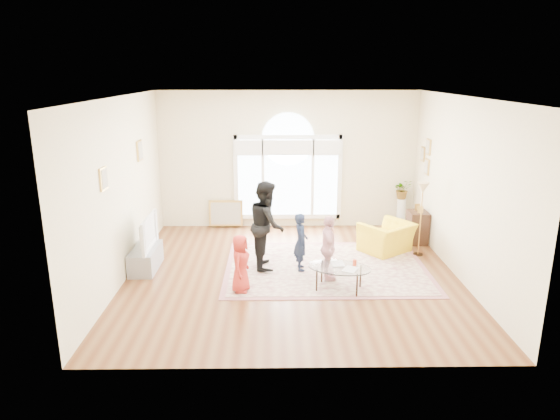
{
  "coord_description": "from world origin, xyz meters",
  "views": [
    {
      "loc": [
        -0.33,
        -8.52,
        3.62
      ],
      "look_at": [
        -0.22,
        0.3,
        1.15
      ],
      "focal_mm": 32.0,
      "sensor_mm": 36.0,
      "label": 1
    }
  ],
  "objects_px": {
    "area_rug": "(326,267)",
    "armchair": "(387,238)",
    "television": "(144,232)",
    "tv_console": "(146,259)",
    "coffee_table": "(339,268)"
  },
  "relations": [
    {
      "from": "tv_console",
      "to": "television",
      "type": "relative_size",
      "value": 0.94
    },
    {
      "from": "tv_console",
      "to": "coffee_table",
      "type": "relative_size",
      "value": 0.81
    },
    {
      "from": "area_rug",
      "to": "television",
      "type": "distance_m",
      "value": 3.47
    },
    {
      "from": "television",
      "to": "coffee_table",
      "type": "relative_size",
      "value": 0.87
    },
    {
      "from": "area_rug",
      "to": "tv_console",
      "type": "distance_m",
      "value": 3.41
    },
    {
      "from": "television",
      "to": "area_rug",
      "type": "bearing_deg",
      "value": 0.35
    },
    {
      "from": "area_rug",
      "to": "armchair",
      "type": "relative_size",
      "value": 3.74
    },
    {
      "from": "area_rug",
      "to": "coffee_table",
      "type": "relative_size",
      "value": 2.93
    },
    {
      "from": "area_rug",
      "to": "coffee_table",
      "type": "height_order",
      "value": "coffee_table"
    },
    {
      "from": "area_rug",
      "to": "tv_console",
      "type": "xyz_separation_m",
      "value": [
        -3.41,
        -0.02,
        0.2
      ]
    },
    {
      "from": "tv_console",
      "to": "television",
      "type": "distance_m",
      "value": 0.52
    },
    {
      "from": "coffee_table",
      "to": "television",
      "type": "bearing_deg",
      "value": -177.33
    },
    {
      "from": "television",
      "to": "armchair",
      "type": "height_order",
      "value": "television"
    },
    {
      "from": "area_rug",
      "to": "tv_console",
      "type": "bearing_deg",
      "value": -179.65
    },
    {
      "from": "television",
      "to": "tv_console",
      "type": "bearing_deg",
      "value": 180.0
    }
  ]
}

